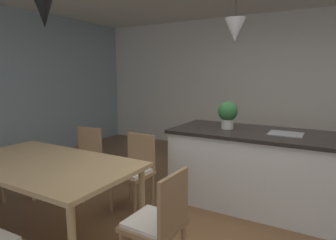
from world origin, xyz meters
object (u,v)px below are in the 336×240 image
dining_table (45,168)px  kitchen_island (266,169)px  chair_far_left (83,159)px  chair_kitchen_end (159,222)px  chair_far_right (135,169)px  potted_plant_on_island (228,113)px

dining_table → kitchen_island: (1.73, 1.67, -0.21)m
chair_far_left → chair_kitchen_end: bearing=-27.5°
chair_kitchen_end → chair_far_right: 1.23m
kitchen_island → potted_plant_on_island: bearing=180.0°
chair_far_right → kitchen_island: 1.54m
chair_kitchen_end → chair_far_right: same height
dining_table → chair_far_left: chair_far_left is taller
chair_kitchen_end → kitchen_island: 1.74m
dining_table → chair_far_right: 0.99m
chair_kitchen_end → potted_plant_on_island: 1.79m
chair_far_left → potted_plant_on_island: (1.65, 0.80, 0.62)m
dining_table → chair_kitchen_end: chair_kitchen_end is taller
dining_table → chair_kitchen_end: 1.29m
dining_table → chair_far_right: bearing=65.0°
dining_table → kitchen_island: size_ratio=0.81×
dining_table → potted_plant_on_island: 2.12m
kitchen_island → chair_far_left: bearing=-159.5°
chair_far_right → potted_plant_on_island: 1.31m
chair_far_right → kitchen_island: size_ratio=0.39×
chair_kitchen_end → chair_far_right: (-0.87, 0.88, 0.00)m
potted_plant_on_island → chair_far_right: bearing=-136.1°
potted_plant_on_island → kitchen_island: bearing=0.0°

